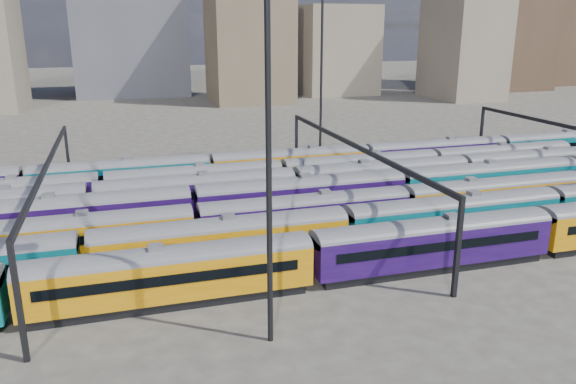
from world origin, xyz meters
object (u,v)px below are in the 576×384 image
object	(u,v)px
rake_1	(345,225)
rake_2	(306,211)
mast_2	(268,130)
rake_0	(311,253)

from	to	relation	value
rake_1	rake_2	bearing A→B (deg)	111.71
rake_1	mast_2	bearing A→B (deg)	-129.99
rake_1	rake_0	bearing A→B (deg)	-134.46
rake_0	mast_2	world-z (taller)	mast_2
rake_0	rake_2	xyz separation A→B (m)	(2.92, 10.00, -0.06)
rake_0	rake_2	size ratio (longest dim) A/B	1.23
mast_2	rake_2	bearing A→B (deg)	64.60
rake_0	mast_2	size ratio (longest dim) A/B	5.05
rake_0	rake_1	bearing A→B (deg)	45.54
rake_1	mast_2	world-z (taller)	mast_2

